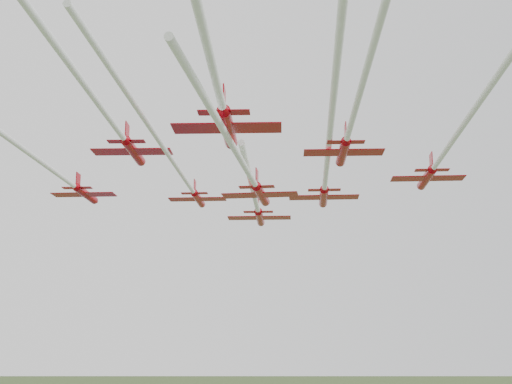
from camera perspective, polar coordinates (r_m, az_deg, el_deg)
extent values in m
cylinder|color=#AC000B|center=(110.61, 0.29, -2.03)|extent=(4.04, 9.24, 1.21)
cone|color=#AC000B|center=(116.16, 0.42, -2.55)|extent=(1.76, 2.25, 1.21)
cone|color=#AC000B|center=(105.39, 0.16, -1.49)|extent=(1.45, 1.59, 1.10)
ellipsoid|color=black|center=(112.84, 0.34, -2.02)|extent=(0.76, 1.13, 0.35)
cube|color=#AC000B|center=(109.70, 0.27, -2.09)|extent=(10.07, 5.71, 0.11)
cube|color=#AC000B|center=(106.41, 0.19, -1.60)|extent=(4.58, 2.61, 0.09)
cube|color=#AC000B|center=(106.87, 0.19, -0.99)|extent=(0.72, 1.91, 2.19)
cylinder|color=silver|center=(87.94, -0.39, 0.74)|extent=(11.33, 33.05, 0.66)
cylinder|color=#AC000B|center=(101.34, -4.64, -0.54)|extent=(3.43, 7.65, 1.00)
cone|color=#AC000B|center=(105.88, -4.29, -1.08)|extent=(1.47, 1.87, 1.00)
cone|color=#AC000B|center=(97.08, -5.01, 0.01)|extent=(1.21, 1.33, 0.91)
ellipsoid|color=black|center=(103.18, -4.50, -0.56)|extent=(0.64, 0.94, 0.29)
cube|color=#AC000B|center=(100.59, -4.71, -0.58)|extent=(8.35, 4.81, 0.09)
cube|color=#AC000B|center=(97.91, -4.94, -0.11)|extent=(3.80, 2.20, 0.07)
cube|color=#AC000B|center=(98.31, -4.91, 0.44)|extent=(0.61, 1.58, 1.82)
cylinder|color=silver|center=(71.29, -8.23, 4.78)|extent=(17.61, 50.57, 0.55)
cylinder|color=#AC000B|center=(97.77, 5.43, -0.38)|extent=(4.10, 8.95, 1.17)
cone|color=#AC000B|center=(103.15, 5.37, -1.04)|extent=(1.74, 2.20, 1.17)
cone|color=#AC000B|center=(92.73, 5.50, 0.30)|extent=(1.43, 1.56, 1.07)
ellipsoid|color=black|center=(99.95, 5.40, -0.41)|extent=(0.76, 1.10, 0.34)
cube|color=#AC000B|center=(96.88, 5.45, -0.43)|extent=(9.78, 5.72, 0.11)
cube|color=#AC000B|center=(93.71, 5.49, 0.16)|extent=(4.45, 2.62, 0.09)
cube|color=#AC000B|center=(94.19, 5.47, 0.83)|extent=(0.73, 1.85, 2.13)
cylinder|color=silver|center=(67.65, 5.99, 5.22)|extent=(17.37, 48.18, 0.64)
cylinder|color=#AC000B|center=(94.28, -13.46, -0.17)|extent=(3.47, 7.68, 1.01)
cone|color=#AC000B|center=(98.68, -12.66, -0.76)|extent=(1.48, 1.88, 1.01)
cone|color=#AC000B|center=(90.16, -14.28, 0.45)|extent=(1.22, 1.33, 0.91)
ellipsoid|color=black|center=(96.06, -13.13, -0.19)|extent=(0.64, 0.95, 0.29)
cube|color=#AC000B|center=(93.55, -13.60, -0.21)|extent=(8.38, 4.86, 0.09)
cube|color=#AC000B|center=(90.97, -14.11, 0.32)|extent=(3.81, 2.22, 0.07)
cube|color=#AC000B|center=(91.36, -14.04, 0.91)|extent=(0.62, 1.59, 1.83)
cylinder|color=#AC000B|center=(86.29, 0.41, -0.19)|extent=(4.43, 8.51, 1.13)
cone|color=#AC000B|center=(91.43, 0.83, -0.91)|extent=(1.76, 2.15, 1.13)
cone|color=#AC000B|center=(81.46, -0.03, 0.56)|extent=(1.43, 1.54, 1.03)
ellipsoid|color=black|center=(88.37, 0.58, -0.22)|extent=(0.78, 1.07, 0.33)
cube|color=#AC000B|center=(85.43, 0.34, -0.24)|extent=(9.39, 5.97, 0.10)
cube|color=#AC000B|center=(82.40, 0.06, 0.41)|extent=(4.28, 2.73, 0.08)
cube|color=#AC000B|center=(82.87, 0.08, 1.14)|extent=(0.81, 1.75, 2.06)
cylinder|color=silver|center=(62.25, -2.50, 4.75)|extent=(15.72, 36.33, 0.62)
cylinder|color=#AC000B|center=(91.47, 13.48, 1.10)|extent=(3.87, 8.51, 1.12)
cone|color=#AC000B|center=(96.49, 12.98, 0.36)|extent=(1.65, 2.09, 1.12)
cone|color=#AC000B|center=(86.77, 14.00, 1.87)|extent=(1.36, 1.48, 1.01)
ellipsoid|color=black|center=(93.51, 13.27, 1.04)|extent=(0.72, 1.05, 0.32)
cube|color=#AC000B|center=(90.64, 13.57, 1.06)|extent=(9.29, 5.41, 0.10)
cube|color=#AC000B|center=(87.69, 13.90, 1.71)|extent=(4.23, 2.48, 0.08)
cube|color=#AC000B|center=(88.16, 13.83, 2.38)|extent=(0.69, 1.76, 2.03)
cylinder|color=silver|center=(65.16, 17.46, 6.93)|extent=(15.29, 42.72, 0.61)
cylinder|color=#AC000B|center=(79.90, -9.76, 3.21)|extent=(3.50, 8.33, 1.08)
cone|color=#AC000B|center=(84.70, -9.08, 2.27)|extent=(1.56, 2.02, 1.08)
cone|color=#AC000B|center=(75.42, -10.48, 4.20)|extent=(1.29, 1.42, 0.99)
ellipsoid|color=black|center=(81.87, -9.47, 3.09)|extent=(0.67, 1.02, 0.32)
cube|color=#AC000B|center=(79.09, -9.88, 3.19)|extent=(9.05, 5.00, 0.10)
cube|color=#AC000B|center=(76.30, -10.33, 4.00)|extent=(4.12, 2.29, 0.08)
cube|color=#AC000B|center=(76.80, -10.27, 4.73)|extent=(0.62, 1.73, 1.97)
cylinder|color=silver|center=(54.84, -15.57, 11.01)|extent=(13.58, 42.47, 0.59)
cylinder|color=#AC000B|center=(74.93, 6.97, 3.17)|extent=(3.38, 7.90, 1.03)
cone|color=#AC000B|center=(79.56, 6.70, 2.22)|extent=(1.49, 1.92, 1.03)
cone|color=#AC000B|center=(70.59, 7.26, 4.18)|extent=(1.23, 1.35, 0.94)
ellipsoid|color=black|center=(76.83, 6.86, 3.06)|extent=(0.64, 0.97, 0.30)
cube|color=#AC000B|center=(74.15, 7.02, 3.16)|extent=(8.59, 4.80, 0.09)
cube|color=#AC000B|center=(71.44, 7.20, 3.98)|extent=(3.91, 2.20, 0.07)
cube|color=#AC000B|center=(71.92, 7.16, 4.72)|extent=(0.60, 1.63, 1.87)
cylinder|color=silver|center=(53.39, 8.89, 9.86)|extent=(11.28, 34.14, 0.56)
cylinder|color=#AC000B|center=(64.01, -2.28, 5.13)|extent=(3.91, 9.25, 1.20)
cone|color=#AC000B|center=(69.39, -1.93, 3.70)|extent=(1.74, 2.24, 1.20)
cone|color=#AC000B|center=(58.99, -2.67, 6.71)|extent=(1.44, 1.58, 1.10)
ellipsoid|color=black|center=(66.22, -2.13, 4.91)|extent=(0.75, 1.13, 0.35)
cube|color=#AC000B|center=(63.09, -2.34, 5.13)|extent=(10.05, 5.58, 0.11)
cube|color=#AC000B|center=(59.97, -2.59, 6.38)|extent=(4.57, 2.56, 0.09)
cube|color=#AC000B|center=(60.58, -2.56, 7.39)|extent=(0.69, 1.92, 2.19)
cylinder|color=silver|center=(42.74, -4.68, 14.57)|extent=(10.80, 32.92, 0.66)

